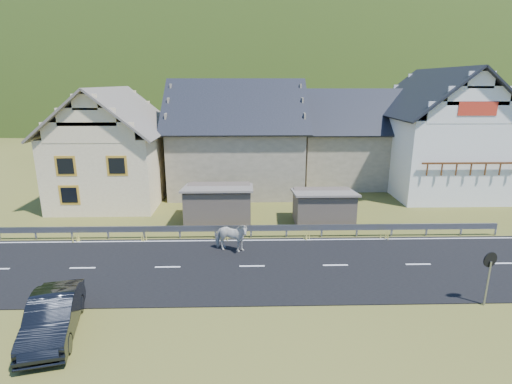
{
  "coord_description": "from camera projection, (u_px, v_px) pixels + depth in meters",
  "views": [
    {
      "loc": [
        -0.24,
        -17.35,
        8.53
      ],
      "look_at": [
        0.29,
        4.2,
        2.54
      ],
      "focal_mm": 28.0,
      "sensor_mm": 36.0,
      "label": 1
    }
  ],
  "objects": [
    {
      "name": "conifer_patch",
      "position": [
        67.0,
        90.0,
        122.05
      ],
      "size": [
        76.0,
        50.0,
        28.0
      ],
      "primitive_type": "ellipsoid",
      "color": "black",
      "rests_on": "ground"
    },
    {
      "name": "shed_left",
      "position": [
        218.0,
        205.0,
        24.92
      ],
      "size": [
        4.3,
        3.3,
        2.4
      ],
      "primitive_type": "cube",
      "color": "brown",
      "rests_on": "ground"
    },
    {
      "name": "ground",
      "position": [
        252.0,
        267.0,
        19.0
      ],
      "size": [
        160.0,
        160.0,
        0.0
      ],
      "primitive_type": "plane",
      "color": "#44481A",
      "rests_on": "ground"
    },
    {
      "name": "mountain",
      "position": [
        257.0,
        141.0,
        197.85
      ],
      "size": [
        440.0,
        280.0,
        260.0
      ],
      "primitive_type": "ellipsoid",
      "color": "#1E3C0E",
      "rests_on": "ground"
    },
    {
      "name": "house_cream",
      "position": [
        113.0,
        141.0,
        29.16
      ],
      "size": [
        7.8,
        9.8,
        8.3
      ],
      "color": "#FEEAB6",
      "rests_on": "ground"
    },
    {
      "name": "road",
      "position": [
        252.0,
        267.0,
        19.0
      ],
      "size": [
        60.0,
        7.0,
        0.04
      ],
      "primitive_type": "cube",
      "color": "black",
      "rests_on": "ground"
    },
    {
      "name": "house_stone_a",
      "position": [
        237.0,
        131.0,
        32.19
      ],
      "size": [
        10.8,
        9.8,
        8.9
      ],
      "color": "tan",
      "rests_on": "ground"
    },
    {
      "name": "guardrail",
      "position": [
        251.0,
        228.0,
        22.4
      ],
      "size": [
        28.1,
        0.09,
        0.75
      ],
      "color": "#93969B",
      "rests_on": "ground"
    },
    {
      "name": "shed_right",
      "position": [
        323.0,
        208.0,
        24.62
      ],
      "size": [
        3.8,
        2.9,
        2.2
      ],
      "primitive_type": "cube",
      "color": "brown",
      "rests_on": "ground"
    },
    {
      "name": "traffic_mirror",
      "position": [
        489.0,
        267.0,
        15.37
      ],
      "size": [
        0.61,
        0.23,
        2.24
      ],
      "rotation": [
        0.0,
        0.0,
        0.27
      ],
      "color": "#93969B",
      "rests_on": "ground"
    },
    {
      "name": "lane_markings",
      "position": [
        252.0,
        266.0,
        18.99
      ],
      "size": [
        60.0,
        6.6,
        0.01
      ],
      "primitive_type": "cube",
      "color": "silver",
      "rests_on": "road"
    },
    {
      "name": "house_stone_b",
      "position": [
        353.0,
        133.0,
        34.46
      ],
      "size": [
        9.8,
        8.8,
        8.1
      ],
      "color": "tan",
      "rests_on": "ground"
    },
    {
      "name": "horse",
      "position": [
        231.0,
        237.0,
        20.45
      ],
      "size": [
        1.38,
        2.06,
        1.6
      ],
      "primitive_type": "imported",
      "rotation": [
        0.0,
        0.0,
        1.27
      ],
      "color": "beige",
      "rests_on": "road"
    },
    {
      "name": "house_white",
      "position": [
        439.0,
        127.0,
        31.49
      ],
      "size": [
        8.8,
        10.8,
        9.7
      ],
      "color": "white",
      "rests_on": "ground"
    },
    {
      "name": "car",
      "position": [
        53.0,
        316.0,
        13.79
      ],
      "size": [
        2.4,
        4.45,
        1.39
      ],
      "primitive_type": "imported",
      "rotation": [
        0.0,
        0.0,
        0.23
      ],
      "color": "black",
      "rests_on": "ground"
    }
  ]
}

